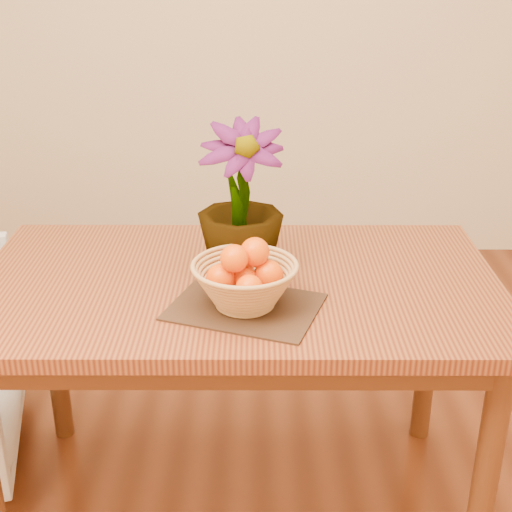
{
  "coord_description": "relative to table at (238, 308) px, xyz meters",
  "views": [
    {
      "loc": [
        0.05,
        -1.41,
        1.57
      ],
      "look_at": [
        0.05,
        0.17,
        0.88
      ],
      "focal_mm": 50.0,
      "sensor_mm": 36.0,
      "label": 1
    }
  ],
  "objects": [
    {
      "name": "table",
      "position": [
        0.0,
        0.0,
        0.0
      ],
      "size": [
        1.4,
        0.8,
        0.75
      ],
      "color": "brown",
      "rests_on": "floor"
    },
    {
      "name": "placemat",
      "position": [
        0.02,
        -0.16,
        0.09
      ],
      "size": [
        0.42,
        0.37,
        0.01
      ],
      "primitive_type": "cube",
      "rotation": [
        0.0,
        0.0,
        -0.34
      ],
      "color": "#372314",
      "rests_on": "table"
    },
    {
      "name": "wicker_basket",
      "position": [
        0.02,
        -0.16,
        0.15
      ],
      "size": [
        0.26,
        0.26,
        0.11
      ],
      "color": "tan",
      "rests_on": "placemat"
    },
    {
      "name": "orange_pile",
      "position": [
        0.02,
        -0.16,
        0.19
      ],
      "size": [
        0.19,
        0.18,
        0.13
      ],
      "rotation": [
        0.0,
        0.0,
        -0.42
      ],
      "color": "#E95F03",
      "rests_on": "wicker_basket"
    },
    {
      "name": "potted_plant",
      "position": [
        0.01,
        0.06,
        0.29
      ],
      "size": [
        0.24,
        0.24,
        0.41
      ],
      "primitive_type": "imported",
      "rotation": [
        0.0,
        0.0,
        0.05
      ],
      "color": "#1C4A15",
      "rests_on": "table"
    }
  ]
}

